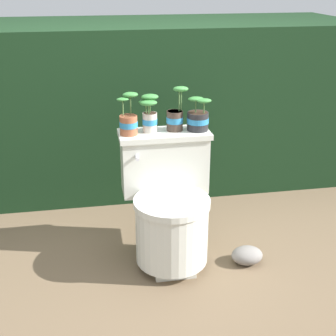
{
  "coord_description": "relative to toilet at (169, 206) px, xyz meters",
  "views": [
    {
      "loc": [
        -0.39,
        -2.23,
        1.54
      ],
      "look_at": [
        0.03,
        0.08,
        0.55
      ],
      "focal_mm": 50.0,
      "sensor_mm": 36.0,
      "label": 1
    }
  ],
  "objects": [
    {
      "name": "ground_plane",
      "position": [
        -0.03,
        -0.05,
        -0.34
      ],
      "size": [
        12.0,
        12.0,
        0.0
      ],
      "primitive_type": "plane",
      "color": "brown"
    },
    {
      "name": "garden_stone",
      "position": [
        0.43,
        -0.13,
        -0.29
      ],
      "size": [
        0.18,
        0.14,
        0.1
      ],
      "color": "gray",
      "rests_on": "ground"
    },
    {
      "name": "potted_plant_midright",
      "position": [
        0.19,
        0.15,
        0.45
      ],
      "size": [
        0.13,
        0.12,
        0.19
      ],
      "color": "#262628",
      "rests_on": "toilet"
    },
    {
      "name": "potted_plant_midleft",
      "position": [
        -0.08,
        0.17,
        0.48
      ],
      "size": [
        0.11,
        0.1,
        0.21
      ],
      "color": "beige",
      "rests_on": "toilet"
    },
    {
      "name": "toilet",
      "position": [
        0.0,
        0.0,
        0.0
      ],
      "size": [
        0.51,
        0.55,
        0.72
      ],
      "color": "silver",
      "rests_on": "ground"
    },
    {
      "name": "potted_plant_left",
      "position": [
        -0.2,
        0.15,
        0.46
      ],
      "size": [
        0.12,
        0.12,
        0.23
      ],
      "color": "#9E5638",
      "rests_on": "toilet"
    },
    {
      "name": "potted_plant_middle",
      "position": [
        0.07,
        0.17,
        0.47
      ],
      "size": [
        0.12,
        0.09,
        0.25
      ],
      "color": "#47382D",
      "rests_on": "toilet"
    },
    {
      "name": "hedge_backdrop",
      "position": [
        -0.03,
        1.27,
        0.27
      ],
      "size": [
        3.31,
        1.09,
        1.21
      ],
      "color": "black",
      "rests_on": "ground"
    }
  ]
}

